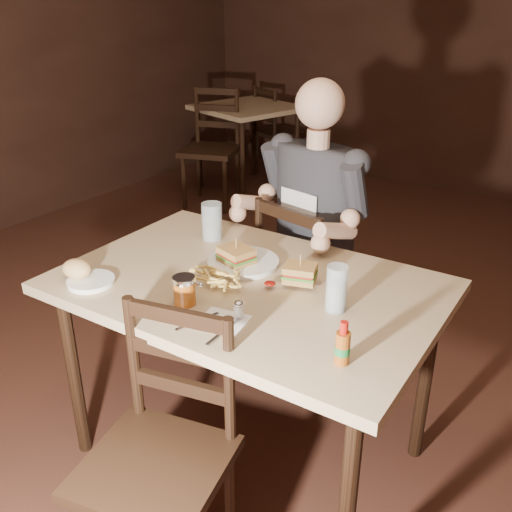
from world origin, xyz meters
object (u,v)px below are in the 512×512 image
Objects in this scene: bg_chair_far at (280,132)px; chair_far at (313,289)px; bg_chair_near at (210,150)px; glass_right at (337,289)px; side_plate at (91,282)px; diner at (310,193)px; syrup_dispenser at (184,291)px; chair_near at (154,467)px; dinner_plate at (243,263)px; main_table at (248,300)px; hot_sauce at (343,343)px; bg_table at (248,116)px; glass_left at (212,221)px.

chair_far is at bearing 145.50° from bg_chair_far.
bg_chair_near is (0.00, -1.10, 0.05)m from bg_chair_far.
glass_right is 0.85m from side_plate.
syrup_dispenser is at bearing -79.09° from diner.
syrup_dispenser is (-0.01, -0.86, 0.37)m from chair_far.
diner is (-0.15, 1.15, 0.49)m from chair_near.
dinner_plate is at bearing -68.60° from bg_chair_near.
syrup_dispenser reaches higher than main_table.
dinner_plate is at bearing 140.72° from bg_chair_far.
diner is 0.97m from side_plate.
bg_chair_near is (-1.89, 1.63, 0.04)m from chair_far.
side_plate is at bearing -175.79° from hot_sauce.
bg_table is at bearing 110.74° from bg_chair_far.
chair_near reaches higher than main_table.
diner reaches higher than bg_chair_far.
glass_left is at bearing 160.94° from glass_right.
side_plate is (1.52, -2.57, 0.29)m from bg_chair_near.
diner is 0.72m from glass_right.
dinner_plate is at bearing 90.54° from syrup_dispenser.
bg_table is 2.90m from chair_far.
syrup_dispenser is at bearing 179.13° from hot_sauce.
diner reaches higher than bg_table.
hot_sauce is 0.57m from syrup_dispenser.
side_plate reaches higher than bg_table.
side_plate reaches higher than main_table.
hot_sauce is at bearing -30.29° from glass_left.
diner is 0.43m from glass_left.
bg_chair_far is 3.54m from glass_left.
glass_right is at bearing 120.48° from hot_sauce.
glass_right is 0.29m from hot_sauce.
bg_chair_far is 8.89× the size of syrup_dispenser.
dinner_plate is (-0.02, -0.52, 0.33)m from chair_far.
glass_left reaches higher than syrup_dispenser.
side_plate is (-0.36, -0.08, -0.04)m from syrup_dispenser.
bg_table is 3.47m from side_plate.
bg_chair_near is at bearing 131.11° from dinner_plate.
hot_sauce is at bearing 133.57° from chair_far.
main_table is at bearing 107.41° from chair_far.
bg_chair_far is 4.37m from hot_sauce.
dinner_plate is at bearing 98.63° from chair_far.
glass_left is (1.62, -2.56, 0.17)m from bg_table.
bg_chair_near reaches higher than side_plate.
syrup_dispenser is at bearing -88.02° from dinner_plate.
bg_chair_near is at bearing 110.74° from bg_chair_far.
bg_chair_near is 3.52m from hot_sauce.
bg_table is 0.58m from bg_chair_near.
glass_right reaches higher than bg_table.
diner is (1.88, -2.23, 0.24)m from bg_table.
main_table is at bearing 152.79° from hot_sauce.
bg_chair_far is 4.09m from glass_right.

